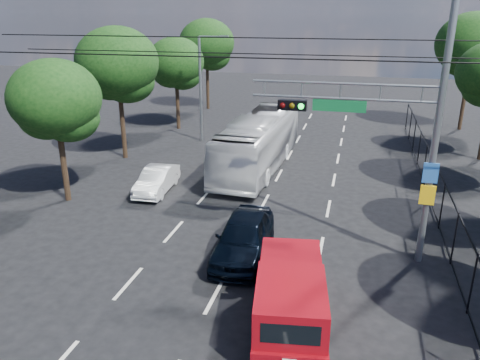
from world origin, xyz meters
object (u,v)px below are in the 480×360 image
(signal_mast, at_px, (400,116))
(white_van, at_px, (157,180))
(red_pickup, at_px, (290,295))
(navy_hatchback, at_px, (244,237))
(white_bus, at_px, (259,142))

(signal_mast, height_order, white_van, signal_mast)
(red_pickup, xyz_separation_m, navy_hatchback, (-2.24, 3.63, -0.24))
(signal_mast, height_order, white_bus, signal_mast)
(navy_hatchback, xyz_separation_m, white_bus, (-1.66, 10.33, 0.74))
(navy_hatchback, height_order, white_van, navy_hatchback)
(signal_mast, distance_m, white_bus, 11.87)
(signal_mast, relative_size, white_van, 2.56)
(signal_mast, bearing_deg, white_van, 159.24)
(red_pickup, relative_size, navy_hatchback, 1.16)
(white_bus, bearing_deg, white_van, -126.94)
(signal_mast, height_order, navy_hatchback, signal_mast)
(white_van, bearing_deg, navy_hatchback, -46.60)
(signal_mast, xyz_separation_m, red_pickup, (-2.77, -4.87, -4.23))
(white_bus, distance_m, white_van, 6.54)
(red_pickup, height_order, navy_hatchback, red_pickup)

